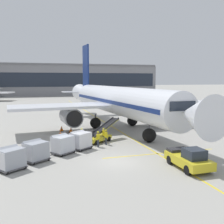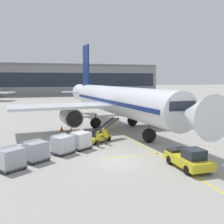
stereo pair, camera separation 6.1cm
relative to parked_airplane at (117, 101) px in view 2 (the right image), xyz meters
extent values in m
plane|color=#9E9B93|center=(-4.86, -15.90, -4.10)|extent=(600.00, 600.00, 0.00)
cylinder|color=silver|center=(0.06, -0.69, 0.13)|extent=(6.92, 30.75, 4.09)
cube|color=navy|center=(0.06, -0.69, 0.13)|extent=(6.85, 29.54, 0.49)
cone|color=silver|center=(1.68, -17.91, 0.13)|extent=(4.25, 4.44, 3.89)
cone|color=silver|center=(-1.67, 17.76, 0.44)|extent=(4.07, 6.84, 3.48)
cube|color=silver|center=(-8.03, -0.68, -0.48)|extent=(15.00, 7.43, 0.36)
cylinder|color=#93969E|center=(-7.04, -1.20, -1.93)|extent=(2.90, 4.19, 2.54)
cylinder|color=black|center=(-6.85, -3.22, -1.93)|extent=(2.16, 0.32, 2.16)
cube|color=silver|center=(8.02, 0.83, -0.48)|extent=(15.00, 7.43, 0.36)
cylinder|color=#93969E|center=(7.14, 0.13, -1.93)|extent=(2.90, 4.19, 2.54)
cylinder|color=black|center=(7.33, -1.89, -1.93)|extent=(2.16, 0.32, 2.16)
cube|color=navy|center=(-1.51, 16.13, 5.53)|extent=(0.62, 3.67, 9.15)
cube|color=silver|center=(-1.48, 15.80, 0.75)|extent=(10.04, 3.35, 0.20)
cube|color=#1E2633|center=(1.41, -15.06, 0.75)|extent=(3.02, 2.10, 0.90)
cylinder|color=#47474C|center=(0.92, -9.80, -2.59)|extent=(0.22, 0.22, 1.35)
sphere|color=black|center=(0.92, -9.80, -3.27)|extent=(1.66, 1.66, 1.66)
cylinder|color=#47474C|center=(-3.13, 0.55, -2.59)|extent=(0.22, 0.22, 1.35)
sphere|color=black|center=(-3.13, 0.55, -3.27)|extent=(1.66, 1.66, 1.66)
cylinder|color=#47474C|center=(2.98, 1.12, -2.59)|extent=(0.22, 0.22, 1.35)
sphere|color=black|center=(2.98, 1.12, -3.27)|extent=(1.66, 1.66, 1.66)
cube|color=gold|center=(-4.86, -8.05, -3.60)|extent=(3.68, 3.32, 0.44)
cube|color=black|center=(-5.82, -8.33, -3.03)|extent=(0.82, 0.81, 0.70)
cylinder|color=#333338|center=(-5.28, -7.92, -2.98)|extent=(0.08, 0.08, 0.80)
cube|color=gold|center=(-3.84, -7.28, -2.56)|extent=(4.53, 3.72, 1.79)
cube|color=black|center=(-3.84, -7.28, -2.47)|extent=(4.33, 3.52, 1.64)
cube|color=#333338|center=(-3.57, -7.64, -2.44)|extent=(3.96, 3.00, 1.83)
cube|color=#333338|center=(-4.10, -6.93, -2.44)|extent=(3.96, 3.00, 1.83)
cylinder|color=black|center=(-3.47, -7.93, -3.82)|extent=(0.57, 0.50, 0.56)
cylinder|color=black|center=(-4.35, -6.75, -3.82)|extent=(0.57, 0.50, 0.56)
cylinder|color=black|center=(-5.37, -9.36, -3.82)|extent=(0.57, 0.50, 0.56)
cylinder|color=black|center=(-6.25, -8.18, -3.82)|extent=(0.57, 0.50, 0.56)
cube|color=#515156|center=(-7.28, -10.60, -3.89)|extent=(2.56, 2.47, 0.12)
cylinder|color=#4C4C51|center=(-8.36, -11.40, -3.90)|extent=(0.61, 0.47, 0.07)
cube|color=silver|center=(-7.28, -10.60, -3.08)|extent=(2.42, 2.33, 1.50)
cube|color=silver|center=(-7.52, -10.27, -2.55)|extent=(1.98, 1.76, 0.74)
cube|color=silver|center=(-8.05, -11.17, -3.08)|extent=(0.88, 1.18, 1.38)
sphere|color=black|center=(-8.32, -10.53, -3.95)|extent=(0.30, 0.30, 0.30)
sphere|color=black|center=(-7.52, -11.62, -3.95)|extent=(0.30, 0.30, 0.30)
sphere|color=black|center=(-7.03, -9.58, -3.95)|extent=(0.30, 0.30, 0.30)
sphere|color=black|center=(-6.23, -10.67, -3.95)|extent=(0.30, 0.30, 0.30)
cube|color=#515156|center=(-9.29, -11.86, -3.89)|extent=(2.56, 2.47, 0.12)
cylinder|color=#4C4C51|center=(-10.38, -12.66, -3.90)|extent=(0.61, 0.47, 0.07)
cube|color=silver|center=(-9.29, -11.86, -3.08)|extent=(2.42, 2.33, 1.50)
cube|color=silver|center=(-9.53, -11.52, -2.55)|extent=(1.98, 1.76, 0.74)
cube|color=silver|center=(-10.07, -12.43, -3.08)|extent=(0.88, 1.18, 1.38)
sphere|color=black|center=(-10.34, -11.78, -3.95)|extent=(0.30, 0.30, 0.30)
sphere|color=black|center=(-9.53, -12.88, -3.95)|extent=(0.30, 0.30, 0.30)
sphere|color=black|center=(-9.05, -10.83, -3.95)|extent=(0.30, 0.30, 0.30)
sphere|color=black|center=(-8.24, -11.93, -3.95)|extent=(0.30, 0.30, 0.30)
cube|color=#515156|center=(-11.86, -13.68, -3.89)|extent=(2.56, 2.47, 0.12)
cylinder|color=#4C4C51|center=(-12.94, -14.48, -3.90)|extent=(0.61, 0.47, 0.07)
cube|color=#9EA3AD|center=(-11.86, -13.68, -3.08)|extent=(2.42, 2.33, 1.50)
cube|color=#9EA3AD|center=(-12.10, -13.35, -2.55)|extent=(1.98, 1.76, 0.74)
cube|color=silver|center=(-12.63, -14.26, -3.08)|extent=(0.88, 1.18, 1.38)
sphere|color=black|center=(-12.91, -13.61, -3.95)|extent=(0.30, 0.30, 0.30)
sphere|color=black|center=(-12.10, -14.71, -3.95)|extent=(0.30, 0.30, 0.30)
sphere|color=black|center=(-11.62, -12.66, -3.95)|extent=(0.30, 0.30, 0.30)
sphere|color=black|center=(-10.81, -13.76, -3.95)|extent=(0.30, 0.30, 0.30)
cube|color=#515156|center=(-13.81, -15.47, -3.89)|extent=(2.56, 2.47, 0.12)
cube|color=#9EA3AD|center=(-13.81, -15.47, -3.08)|extent=(2.42, 2.33, 1.50)
cube|color=#9EA3AD|center=(-14.06, -15.13, -2.55)|extent=(1.98, 1.76, 0.74)
cube|color=silver|center=(-14.59, -16.04, -3.08)|extent=(0.88, 1.18, 1.38)
sphere|color=black|center=(-14.06, -16.49, -3.95)|extent=(0.30, 0.30, 0.30)
sphere|color=black|center=(-13.57, -14.44, -3.95)|extent=(0.30, 0.30, 0.30)
sphere|color=black|center=(-12.77, -15.54, -3.95)|extent=(0.30, 0.30, 0.30)
cube|color=gold|center=(0.22, -19.12, -3.42)|extent=(2.16, 4.43, 0.70)
cube|color=#1E2633|center=(0.23, -19.89, -2.67)|extent=(1.49, 1.56, 0.80)
cube|color=#28282D|center=(0.20, -17.47, -2.95)|extent=(1.80, 0.99, 0.24)
cylinder|color=black|center=(1.13, -17.74, -3.72)|extent=(0.29, 0.76, 0.76)
cylinder|color=black|center=(-0.72, -17.77, -3.72)|extent=(0.29, 0.76, 0.76)
cylinder|color=black|center=(1.16, -20.47, -3.72)|extent=(0.29, 0.76, 0.76)
cylinder|color=black|center=(-0.69, -20.49, -3.72)|extent=(0.29, 0.76, 0.76)
cylinder|color=#333847|center=(-4.23, -9.37, -3.67)|extent=(0.15, 0.15, 0.86)
cylinder|color=#333847|center=(-4.22, -9.55, -3.67)|extent=(0.15, 0.15, 0.86)
cube|color=yellow|center=(-4.23, -9.46, -2.95)|extent=(0.26, 0.39, 0.58)
cube|color=white|center=(-4.10, -9.46, -2.95)|extent=(0.03, 0.34, 0.08)
sphere|color=brown|center=(-4.23, -9.46, -2.54)|extent=(0.21, 0.21, 0.21)
sphere|color=yellow|center=(-4.23, -9.46, -2.47)|extent=(0.23, 0.23, 0.23)
cylinder|color=yellow|center=(-4.24, -9.22, -2.99)|extent=(0.09, 0.09, 0.56)
cylinder|color=yellow|center=(-4.21, -9.70, -2.99)|extent=(0.09, 0.09, 0.56)
cylinder|color=#333847|center=(-5.38, -10.33, -3.67)|extent=(0.15, 0.15, 0.86)
cylinder|color=#333847|center=(-5.28, -10.18, -3.67)|extent=(0.15, 0.15, 0.86)
cube|color=yellow|center=(-5.33, -10.26, -2.95)|extent=(0.41, 0.45, 0.58)
cube|color=white|center=(-5.44, -10.19, -2.95)|extent=(0.20, 0.29, 0.08)
sphere|color=brown|center=(-5.33, -10.26, -2.54)|extent=(0.21, 0.21, 0.21)
sphere|color=yellow|center=(-5.33, -10.26, -2.47)|extent=(0.23, 0.23, 0.23)
cylinder|color=yellow|center=(-5.46, -10.46, -2.99)|extent=(0.09, 0.09, 0.56)
cylinder|color=yellow|center=(-5.20, -10.06, -2.99)|extent=(0.09, 0.09, 0.56)
cylinder|color=#514C42|center=(-6.75, -8.10, -3.67)|extent=(0.15, 0.15, 0.86)
cylinder|color=#514C42|center=(-6.68, -7.93, -3.67)|extent=(0.15, 0.15, 0.86)
cube|color=orange|center=(-6.72, -8.02, -2.95)|extent=(0.36, 0.44, 0.58)
cube|color=white|center=(-6.83, -7.97, -2.95)|extent=(0.14, 0.32, 0.08)
sphere|color=#9E7051|center=(-6.72, -8.02, -2.54)|extent=(0.21, 0.21, 0.21)
sphere|color=yellow|center=(-6.72, -8.02, -2.47)|extent=(0.23, 0.23, 0.23)
cylinder|color=orange|center=(-6.80, -8.24, -2.99)|extent=(0.09, 0.09, 0.56)
cylinder|color=orange|center=(-6.63, -7.79, -2.99)|extent=(0.09, 0.09, 0.56)
cylinder|color=#514C42|center=(-4.24, -8.38, -3.67)|extent=(0.15, 0.15, 0.86)
cylinder|color=#514C42|center=(-4.26, -8.56, -3.67)|extent=(0.15, 0.15, 0.86)
cube|color=yellow|center=(-4.25, -8.47, -2.95)|extent=(0.28, 0.40, 0.58)
cube|color=white|center=(-4.12, -8.48, -2.95)|extent=(0.05, 0.34, 0.08)
sphere|color=beige|center=(-4.25, -8.47, -2.54)|extent=(0.21, 0.21, 0.21)
sphere|color=yellow|center=(-4.25, -8.47, -2.47)|extent=(0.23, 0.23, 0.23)
cylinder|color=yellow|center=(-4.22, -8.23, -2.99)|extent=(0.09, 0.09, 0.56)
cylinder|color=yellow|center=(-4.27, -8.71, -2.99)|extent=(0.09, 0.09, 0.56)
cube|color=black|center=(-7.07, -1.36, -4.07)|extent=(0.65, 0.65, 0.05)
cone|color=orange|center=(-7.07, -1.36, -3.70)|extent=(0.52, 0.52, 0.69)
cylinder|color=white|center=(-7.07, -1.36, -3.67)|extent=(0.29, 0.29, 0.08)
cube|color=black|center=(-8.66, -2.69, -4.07)|extent=(0.55, 0.55, 0.05)
cone|color=orange|center=(-8.66, -2.69, -3.76)|extent=(0.44, 0.44, 0.58)
cylinder|color=white|center=(-8.66, -2.69, -3.73)|extent=(0.24, 0.24, 0.07)
cube|color=black|center=(-8.24, -0.01, -4.07)|extent=(0.65, 0.65, 0.05)
cone|color=orange|center=(-8.24, -0.01, -3.70)|extent=(0.52, 0.52, 0.69)
cylinder|color=white|center=(-8.24, -0.01, -3.67)|extent=(0.29, 0.29, 0.08)
cube|color=yellow|center=(-0.31, -0.69, -4.09)|extent=(0.20, 110.00, 0.01)
cube|color=yellow|center=(0.06, -14.48, -4.09)|extent=(12.00, 0.20, 0.01)
cube|color=gray|center=(-6.65, 90.41, 2.71)|extent=(105.04, 17.22, 13.61)
cube|color=#1E2633|center=(-6.65, 81.75, 3.05)|extent=(101.89, 0.10, 6.13)
cube|color=slate|center=(-6.65, 88.69, 9.87)|extent=(103.99, 14.64, 0.70)
camera|label=1|loc=(-11.88, -37.70, 3.23)|focal=42.48mm
camera|label=2|loc=(-11.82, -37.71, 3.23)|focal=42.48mm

